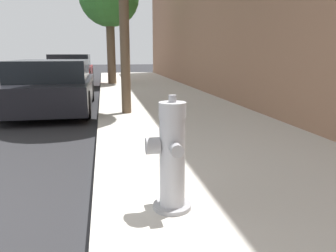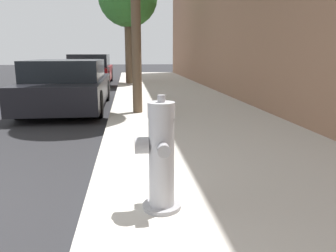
{
  "view_description": "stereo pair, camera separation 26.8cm",
  "coord_description": "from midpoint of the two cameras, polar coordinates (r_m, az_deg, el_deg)",
  "views": [
    {
      "loc": [
        2.16,
        -2.15,
        1.4
      ],
      "look_at": [
        2.88,
        1.52,
        0.57
      ],
      "focal_mm": 35.0,
      "sensor_mm": 36.0,
      "label": 1
    },
    {
      "loc": [
        2.43,
        -2.2,
        1.4
      ],
      "look_at": [
        2.88,
        1.52,
        0.57
      ],
      "focal_mm": 35.0,
      "sensor_mm": 36.0,
      "label": 2
    }
  ],
  "objects": [
    {
      "name": "parked_car_near",
      "position": [
        8.71,
        -16.08,
        6.85
      ],
      "size": [
        1.86,
        4.36,
        1.24
      ],
      "color": "black",
      "rests_on": "ground_plane"
    },
    {
      "name": "sidewalk_slab",
      "position": [
        2.93,
        24.4,
        -15.74
      ],
      "size": [
        3.43,
        40.0,
        0.13
      ],
      "color": "beige",
      "rests_on": "ground_plane"
    },
    {
      "name": "parked_car_mid",
      "position": [
        15.58,
        -12.81,
        9.55
      ],
      "size": [
        1.81,
        4.52,
        1.35
      ],
      "color": "maroon",
      "rests_on": "ground_plane"
    },
    {
      "name": "fire_hydrant",
      "position": [
        2.66,
        1.62,
        -5.52
      ],
      "size": [
        0.38,
        0.39,
        0.95
      ],
      "color": "#97979C",
      "rests_on": "sidewalk_slab"
    }
  ]
}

